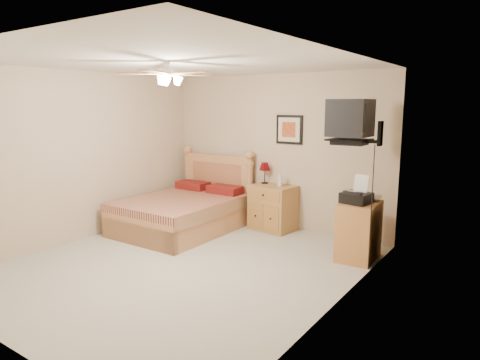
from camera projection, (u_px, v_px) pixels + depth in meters
name	position (u px, v px, depth m)	size (l,w,h in m)	color
floor	(185.00, 265.00, 5.44)	(4.50, 4.50, 0.00)	#ABA79B
ceiling	(180.00, 62.00, 5.01)	(4.00, 4.50, 0.04)	white
wall_back	(275.00, 152.00, 7.05)	(4.00, 0.04, 2.50)	#C4AD90
wall_left	(82.00, 157.00, 6.35)	(0.04, 4.50, 2.50)	#C4AD90
wall_right	(337.00, 185.00, 4.10)	(0.04, 4.50, 2.50)	#C4AD90
bed	(181.00, 192.00, 6.84)	(1.49, 1.95, 1.26)	#A86D41
nightstand	(273.00, 208.00, 6.93)	(0.67, 0.50, 0.73)	olive
table_lamp	(265.00, 173.00, 7.04)	(0.19, 0.19, 0.35)	#5B060B
lotion_bottle	(280.00, 179.00, 6.80)	(0.09, 0.09, 0.24)	silver
framed_picture	(289.00, 130.00, 6.81)	(0.46, 0.04, 0.46)	black
dresser	(359.00, 231.00, 5.61)	(0.45, 0.64, 0.76)	#B76E3A
fax_machine	(357.00, 189.00, 5.48)	(0.34, 0.36, 0.36)	black
magazine_lower	(363.00, 198.00, 5.74)	(0.19, 0.25, 0.02)	#C2B79D
magazine_upper	(364.00, 197.00, 5.73)	(0.22, 0.30, 0.02)	gray
wall_tv	(362.00, 121.00, 5.23)	(0.56, 0.46, 0.58)	black
ceiling_fan	(168.00, 74.00, 4.87)	(1.14, 1.14, 0.28)	white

